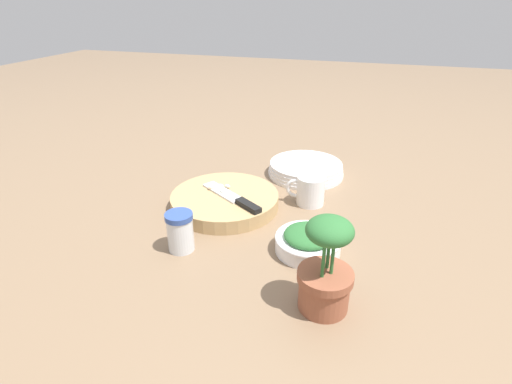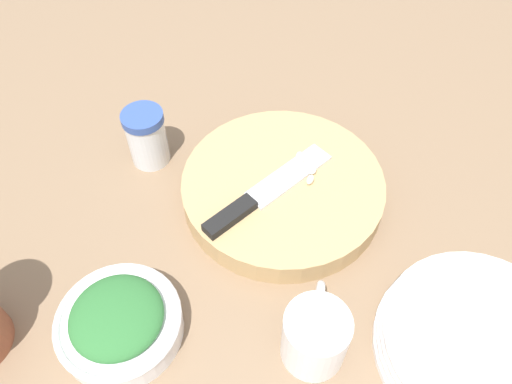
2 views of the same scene
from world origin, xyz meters
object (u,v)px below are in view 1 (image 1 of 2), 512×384
object	(u,v)px
potted_herb	(326,272)
garlic_cloves	(219,188)
herb_bowl	(308,241)
plate_stack	(306,169)
chef_knife	(235,198)
cutting_board	(224,201)
spice_jar	(180,232)
coffee_mug	(310,190)

from	to	relation	value
potted_herb	garlic_cloves	bearing A→B (deg)	-134.04
herb_bowl	potted_herb	size ratio (longest dim) A/B	0.79
plate_stack	potted_herb	xyz separation A→B (m)	(0.55, 0.14, 0.06)
potted_herb	chef_knife	bearing A→B (deg)	-135.83
potted_herb	cutting_board	bearing A→B (deg)	-134.13
cutting_board	herb_bowl	distance (m)	0.28
chef_knife	spice_jar	bearing A→B (deg)	-164.25
chef_knife	herb_bowl	bearing A→B (deg)	-85.62
garlic_cloves	chef_knife	bearing A→B (deg)	55.83
herb_bowl	spice_jar	size ratio (longest dim) A/B	1.62
chef_knife	garlic_cloves	bearing A→B (deg)	88.58
cutting_board	garlic_cloves	distance (m)	0.04
spice_jar	coffee_mug	xyz separation A→B (m)	(-0.29, 0.23, -0.01)
cutting_board	garlic_cloves	bearing A→B (deg)	-132.82
spice_jar	plate_stack	size ratio (longest dim) A/B	0.39
chef_knife	coffee_mug	world-z (taller)	coffee_mug
cutting_board	chef_knife	bearing A→B (deg)	62.25
garlic_cloves	potted_herb	size ratio (longest dim) A/B	0.32
herb_bowl	plate_stack	xyz separation A→B (m)	(-0.39, -0.08, -0.01)
cutting_board	chef_knife	world-z (taller)	chef_knife
chef_knife	garlic_cloves	world-z (taller)	same
plate_stack	potted_herb	size ratio (longest dim) A/B	1.25
chef_knife	cutting_board	bearing A→B (deg)	95.00
coffee_mug	plate_stack	xyz separation A→B (m)	(-0.18, -0.04, -0.02)
spice_jar	plate_stack	bearing A→B (deg)	158.52
herb_bowl	potted_herb	xyz separation A→B (m)	(0.16, 0.06, 0.05)
cutting_board	potted_herb	distance (m)	0.42
coffee_mug	potted_herb	distance (m)	0.39
garlic_cloves	plate_stack	size ratio (longest dim) A/B	0.26
garlic_cloves	spice_jar	bearing A→B (deg)	0.15
cutting_board	potted_herb	bearing A→B (deg)	45.87
plate_stack	cutting_board	bearing A→B (deg)	-31.69
plate_stack	potted_herb	bearing A→B (deg)	13.88
potted_herb	coffee_mug	bearing A→B (deg)	-166.07
cutting_board	plate_stack	distance (m)	0.31
spice_jar	garlic_cloves	bearing A→B (deg)	-179.85
chef_knife	garlic_cloves	distance (m)	0.07
herb_bowl	plate_stack	world-z (taller)	herb_bowl
herb_bowl	potted_herb	bearing A→B (deg)	19.64
garlic_cloves	plate_stack	xyz separation A→B (m)	(-0.24, 0.18, -0.02)
plate_stack	garlic_cloves	bearing A→B (deg)	-37.18
cutting_board	plate_stack	world-z (taller)	plate_stack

